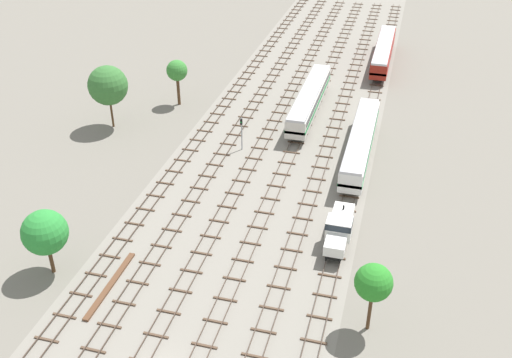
# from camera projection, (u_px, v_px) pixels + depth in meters

# --- Properties ---
(ground_plane) EXTENTS (480.00, 480.00, 0.00)m
(ground_plane) POSITION_uv_depth(u_px,v_px,m) (298.00, 106.00, 94.20)
(ground_plane) COLOR slate
(ballast_bed) EXTENTS (26.87, 176.00, 0.01)m
(ballast_bed) POSITION_uv_depth(u_px,v_px,m) (298.00, 106.00, 94.20)
(ballast_bed) COLOR gray
(ballast_bed) RESTS_ON ground
(track_far_left) EXTENTS (2.40, 126.00, 0.29)m
(track_far_left) POSITION_uv_depth(u_px,v_px,m) (232.00, 95.00, 97.50)
(track_far_left) COLOR #47382D
(track_far_left) RESTS_ON ground
(track_left) EXTENTS (2.40, 126.00, 0.29)m
(track_left) POSITION_uv_depth(u_px,v_px,m) (258.00, 98.00, 96.48)
(track_left) COLOR #47382D
(track_left) RESTS_ON ground
(track_centre_left) EXTENTS (2.40, 126.00, 0.29)m
(track_centre_left) POSITION_uv_depth(u_px,v_px,m) (285.00, 101.00, 95.46)
(track_centre_left) COLOR #47382D
(track_centre_left) RESTS_ON ground
(track_centre) EXTENTS (2.40, 126.00, 0.29)m
(track_centre) POSITION_uv_depth(u_px,v_px,m) (313.00, 104.00, 94.44)
(track_centre) COLOR #47382D
(track_centre) RESTS_ON ground
(track_centre_right) EXTENTS (2.40, 126.00, 0.29)m
(track_centre_right) POSITION_uv_depth(u_px,v_px,m) (342.00, 107.00, 93.43)
(track_centre_right) COLOR #47382D
(track_centre_right) RESTS_ON ground
(track_right) EXTENTS (2.40, 126.00, 0.29)m
(track_right) POSITION_uv_depth(u_px,v_px,m) (370.00, 110.00, 92.41)
(track_right) COLOR #47382D
(track_right) RESTS_ON ground
(shunter_loco_right_nearest) EXTENTS (2.74, 8.46, 3.10)m
(shunter_loco_right_nearest) POSITION_uv_depth(u_px,v_px,m) (339.00, 228.00, 62.81)
(shunter_loco_right_nearest) COLOR white
(shunter_loco_right_nearest) RESTS_ON ground
(passenger_coach_right_near) EXTENTS (2.96, 22.00, 3.80)m
(passenger_coach_right_near) POSITION_uv_depth(u_px,v_px,m) (361.00, 141.00, 78.31)
(passenger_coach_right_near) COLOR white
(passenger_coach_right_near) RESTS_ON ground
(passenger_coach_centre_mid) EXTENTS (2.96, 22.00, 3.80)m
(passenger_coach_centre_mid) POSITION_uv_depth(u_px,v_px,m) (310.00, 99.00, 90.06)
(passenger_coach_centre_mid) COLOR beige
(passenger_coach_centre_mid) RESTS_ON ground
(passenger_coach_right_midfar) EXTENTS (2.96, 22.00, 3.80)m
(passenger_coach_right_midfar) POSITION_uv_depth(u_px,v_px,m) (383.00, 51.00, 108.48)
(passenger_coach_right_midfar) COLOR maroon
(passenger_coach_right_midfar) RESTS_ON ground
(signal_post_nearest) EXTENTS (0.28, 0.47, 4.85)m
(signal_post_nearest) POSITION_uv_depth(u_px,v_px,m) (242.00, 130.00, 80.10)
(signal_post_nearest) COLOR gray
(signal_post_nearest) RESTS_ON ground
(lineside_tree_0) EXTENTS (3.36, 3.36, 7.13)m
(lineside_tree_0) POSITION_uv_depth(u_px,v_px,m) (374.00, 283.00, 50.40)
(lineside_tree_0) COLOR #4C331E
(lineside_tree_0) RESTS_ON ground
(lineside_tree_1) EXTENTS (4.56, 4.56, 7.25)m
(lineside_tree_1) POSITION_uv_depth(u_px,v_px,m) (45.00, 232.00, 57.25)
(lineside_tree_1) COLOR #4C331E
(lineside_tree_1) RESTS_ON ground
(lineside_tree_2) EXTENTS (3.30, 3.30, 7.40)m
(lineside_tree_2) POSITION_uv_depth(u_px,v_px,m) (177.00, 71.00, 91.67)
(lineside_tree_2) COLOR #4C331E
(lineside_tree_2) RESTS_ON ground
(lineside_tree_3) EXTENTS (5.75, 5.75, 9.45)m
(lineside_tree_3) POSITION_uv_depth(u_px,v_px,m) (108.00, 85.00, 84.41)
(lineside_tree_3) COLOR #4C331E
(lineside_tree_3) RESTS_ON ground
(spare_rail_bundle) EXTENTS (0.60, 10.00, 0.24)m
(spare_rail_bundle) POSITION_uv_depth(u_px,v_px,m) (110.00, 285.00, 57.95)
(spare_rail_bundle) COLOR brown
(spare_rail_bundle) RESTS_ON ground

